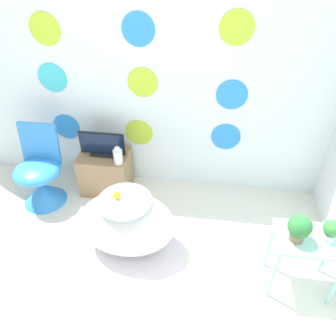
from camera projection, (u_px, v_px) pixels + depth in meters
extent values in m
plane|color=silver|center=(105.00, 308.00, 2.54)|extent=(12.00, 12.00, 0.00)
cube|color=white|center=(140.00, 68.00, 3.01)|extent=(4.73, 0.04, 2.60)
cylinder|color=#2D8CE0|center=(67.00, 127.00, 3.50)|extent=(0.29, 0.01, 0.29)
cylinder|color=#B2D633|center=(139.00, 133.00, 3.42)|extent=(0.29, 0.01, 0.29)
cylinder|color=#2D8CE0|center=(226.00, 137.00, 3.30)|extent=(0.29, 0.01, 0.29)
cylinder|color=#3DC6D6|center=(53.00, 78.00, 3.17)|extent=(0.29, 0.01, 0.29)
cylinder|color=#B2D633|center=(143.00, 83.00, 3.07)|extent=(0.29, 0.01, 0.29)
cylinder|color=#2D8CE0|center=(232.00, 95.00, 3.02)|extent=(0.29, 0.01, 0.29)
cylinder|color=#B2D633|center=(45.00, 29.00, 2.89)|extent=(0.29, 0.01, 0.29)
cylinder|color=#2D8CE0|center=(138.00, 29.00, 2.78)|extent=(0.29, 0.01, 0.29)
cylinder|color=#B2D633|center=(237.00, 28.00, 2.66)|extent=(0.29, 0.01, 0.29)
cube|color=silver|center=(121.00, 255.00, 2.93)|extent=(1.12, 0.90, 0.01)
ellipsoid|color=white|center=(127.00, 223.00, 2.85)|extent=(0.84, 0.55, 0.58)
cylinder|color=#B2DBEA|center=(125.00, 201.00, 2.68)|extent=(0.45, 0.45, 0.01)
sphere|color=yellow|center=(117.00, 195.00, 2.66)|extent=(0.06, 0.06, 0.06)
sphere|color=yellow|center=(116.00, 194.00, 2.64)|extent=(0.04, 0.04, 0.04)
cone|color=orange|center=(116.00, 195.00, 2.63)|extent=(0.02, 0.02, 0.02)
cone|color=#338CE0|center=(44.00, 192.00, 3.44)|extent=(0.44, 0.44, 0.22)
ellipsoid|color=#338CE0|center=(37.00, 171.00, 3.26)|extent=(0.46, 0.46, 0.16)
cube|color=#338CE0|center=(40.00, 143.00, 3.26)|extent=(0.40, 0.10, 0.44)
cube|color=#8E704C|center=(106.00, 172.00, 3.52)|extent=(0.51, 0.39, 0.46)
cube|color=white|center=(100.00, 177.00, 3.32)|extent=(0.43, 0.01, 0.13)
cube|color=black|center=(103.00, 154.00, 3.38)|extent=(0.25, 0.12, 0.02)
cube|color=black|center=(102.00, 143.00, 3.30)|extent=(0.47, 0.01, 0.25)
cube|color=#0F1E38|center=(102.00, 144.00, 3.29)|extent=(0.45, 0.01, 0.23)
cylinder|color=white|center=(118.00, 157.00, 3.22)|extent=(0.09, 0.09, 0.15)
cylinder|color=white|center=(117.00, 149.00, 3.16)|extent=(0.05, 0.05, 0.03)
cube|color=#99E0D8|center=(311.00, 240.00, 2.38)|extent=(0.51, 0.35, 0.02)
cylinder|color=#99E0D8|center=(273.00, 276.00, 2.46)|extent=(0.03, 0.03, 0.53)
cylinder|color=#99E0D8|center=(269.00, 245.00, 2.70)|extent=(0.03, 0.03, 0.53)
cylinder|color=#99E0D8|center=(327.00, 251.00, 2.65)|extent=(0.03, 0.03, 0.53)
cylinder|color=#8C6B4C|center=(296.00, 236.00, 2.36)|extent=(0.10, 0.10, 0.06)
sphere|color=#2D7A38|center=(300.00, 226.00, 2.29)|extent=(0.17, 0.17, 0.17)
cylinder|color=white|center=(328.00, 236.00, 2.36)|extent=(0.11, 0.11, 0.06)
sphere|color=#3D8E42|center=(332.00, 228.00, 2.31)|extent=(0.12, 0.12, 0.12)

